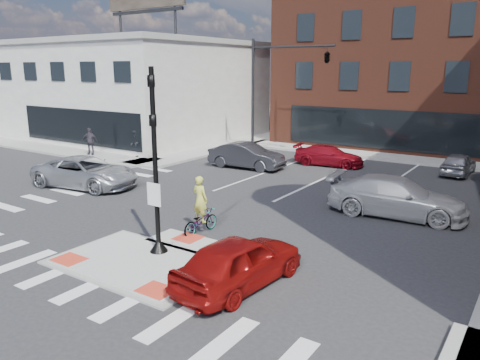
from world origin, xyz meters
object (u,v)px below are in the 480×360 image
Objects in this scene: bg_car_red at (329,156)px; silver_suv at (86,172)px; white_pickup at (397,197)px; bg_car_silver at (458,164)px; red_sedan at (239,261)px; pedestrian_a at (136,143)px; pedestrian_b at (90,141)px; cyclist at (200,214)px; bg_car_dark at (246,156)px.

silver_suv is at bearing 139.37° from bg_car_red.
white_pickup reaches higher than bg_car_red.
bg_car_silver reaches higher than bg_car_red.
silver_suv is 13.93m from red_sedan.
red_sedan is at bearing 83.75° from bg_car_silver.
red_sedan is (13.00, -5.00, -0.04)m from silver_suv.
bg_car_red is at bearing 67.17° from pedestrian_a.
silver_suv reaches higher than bg_car_red.
silver_suv is 20.91m from bg_car_silver.
pedestrian_b reaches higher than bg_car_red.
bg_car_red is at bearing -81.69° from cyclist.
white_pickup is 9.95m from bg_car_silver.
white_pickup is 1.49× the size of bg_car_silver.
silver_suv is 1.29× the size of bg_car_red.
cyclist is at bearing 70.46° from bg_car_silver.
cyclist is 15.90m from pedestrian_a.
bg_car_silver is 2.09× the size of pedestrian_a.
bg_car_silver is (15.55, 13.98, -0.14)m from silver_suv.
red_sedan is 17.88m from bg_car_red.
cyclist is at bearing -158.86° from bg_car_dark.
white_pickup is 2.54× the size of cyclist.
pedestrian_b is (-6.83, 5.76, 0.30)m from silver_suv.
red_sedan is 0.78× the size of white_pickup.
bg_car_dark reaches higher than bg_car_silver.
pedestrian_a is (-19.16, -6.98, 0.41)m from bg_car_silver.
silver_suv is at bearing -15.44° from red_sedan.
red_sedan is 2.34× the size of pedestrian_b.
bg_car_dark is 11.92m from cyclist.
pedestrian_b reaches higher than bg_car_dark.
bg_car_silver is 20.40m from pedestrian_a.
bg_car_dark reaches higher than red_sedan.
pedestrian_b is at bearing 40.13° from silver_suv.
white_pickup is at bearing -95.73° from red_sedan.
silver_suv is 1.19× the size of bg_car_dark.
white_pickup reaches higher than bg_car_dark.
red_sedan is at bearing -60.79° from pedestrian_b.
silver_suv is at bearing -19.39° from pedestrian_a.
bg_car_red is (-4.76, 17.24, -0.11)m from red_sedan.
cyclist is at bearing -58.49° from pedestrian_b.
pedestrian_a is (-12.97, 9.20, 0.31)m from cyclist.
red_sedan is 20.49m from pedestrian_a.
pedestrian_b is at bearing 79.80° from white_pickup.
red_sedan is at bearing -171.24° from bg_car_red.
red_sedan is 1.98× the size of cyclist.
silver_suv is 1.01× the size of white_pickup.
cyclist is at bearing -112.95° from silver_suv.
pedestrian_a is at bearing -11.20° from pedestrian_b.
silver_suv reaches higher than bg_car_dark.
silver_suv is at bearing -72.45° from pedestrian_b.
pedestrian_a reaches higher than bg_car_silver.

